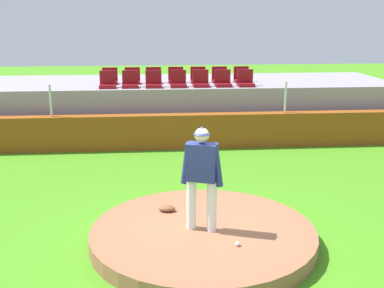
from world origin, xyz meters
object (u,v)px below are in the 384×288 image
at_px(stadium_chair_0, 108,83).
at_px(stadium_chair_9, 154,78).
at_px(pitcher, 202,171).
at_px(stadium_chair_4, 201,81).
at_px(stadium_chair_7, 110,79).
at_px(stadium_chair_11, 198,78).
at_px(stadium_chair_3, 178,82).
at_px(stadium_chair_1, 130,82).
at_px(fielding_glove, 167,208).
at_px(stadium_chair_8, 132,79).
at_px(stadium_chair_13, 242,77).
at_px(stadium_chair_2, 154,82).
at_px(stadium_chair_5, 223,81).
at_px(stadium_chair_12, 220,78).
at_px(stadium_chair_6, 246,81).
at_px(baseball, 238,244).
at_px(stadium_chair_10, 176,78).

distance_m(stadium_chair_0, stadium_chair_9, 1.65).
relative_size(pitcher, stadium_chair_4, 3.53).
xyz_separation_m(stadium_chair_7, stadium_chair_11, (2.80, 0.02, 0.00)).
bearing_deg(stadium_chair_3, stadium_chair_1, -1.55).
distance_m(fielding_glove, stadium_chair_0, 6.71).
bearing_deg(stadium_chair_11, stadium_chair_8, 0.53).
distance_m(pitcher, stadium_chair_13, 8.38).
xyz_separation_m(stadium_chair_2, stadium_chair_7, (-1.37, 0.90, 0.00)).
xyz_separation_m(stadium_chair_0, stadium_chair_7, (-0.01, 0.89, 0.00)).
relative_size(stadium_chair_4, stadium_chair_11, 1.00).
bearing_deg(stadium_chair_5, stadium_chair_11, -53.72).
xyz_separation_m(stadium_chair_0, stadium_chair_13, (4.20, 0.89, 0.00)).
distance_m(stadium_chair_2, stadium_chair_7, 1.64).
bearing_deg(stadium_chair_7, stadium_chair_5, 165.72).
distance_m(stadium_chair_4, stadium_chair_5, 0.67).
distance_m(stadium_chair_9, stadium_chair_12, 2.12).
xyz_separation_m(stadium_chair_2, stadium_chair_12, (2.13, 0.91, 0.00)).
height_order(fielding_glove, stadium_chair_12, stadium_chair_12).
relative_size(pitcher, stadium_chair_3, 3.53).
height_order(stadium_chair_0, stadium_chair_4, same).
xyz_separation_m(pitcher, stadium_chair_1, (-1.39, 7.22, 0.48)).
relative_size(stadium_chair_2, stadium_chair_5, 1.00).
bearing_deg(stadium_chair_11, stadium_chair_1, 22.54).
height_order(stadium_chair_3, stadium_chair_5, same).
bearing_deg(stadium_chair_11, stadium_chair_13, 178.92).
height_order(stadium_chair_6, stadium_chair_11, same).
distance_m(baseball, stadium_chair_3, 7.99).
xyz_separation_m(stadium_chair_2, stadium_chair_3, (0.74, 0.00, 0.00)).
distance_m(stadium_chair_5, stadium_chair_7, 3.58).
bearing_deg(stadium_chair_2, stadium_chair_1, -3.30).
xyz_separation_m(stadium_chair_5, stadium_chair_6, (0.70, -0.01, 0.00)).
bearing_deg(baseball, stadium_chair_7, 106.27).
distance_m(fielding_glove, stadium_chair_3, 6.56).
xyz_separation_m(stadium_chair_7, stadium_chair_8, (0.71, 0.00, 0.00)).
distance_m(stadium_chair_9, stadium_chair_11, 1.43).
bearing_deg(stadium_chair_9, pitcher, 94.80).
bearing_deg(stadium_chair_8, stadium_chair_10, -179.09).
relative_size(stadium_chair_3, stadium_chair_11, 1.00).
bearing_deg(stadium_chair_11, stadium_chair_9, 0.04).
relative_size(stadium_chair_0, stadium_chair_5, 1.00).
height_order(baseball, stadium_chair_4, stadium_chair_4).
bearing_deg(stadium_chair_12, stadium_chair_8, 0.01).
xyz_separation_m(stadium_chair_4, stadium_chair_11, (0.01, 0.89, 0.00)).
height_order(stadium_chair_8, stadium_chair_13, same).
xyz_separation_m(stadium_chair_3, stadium_chair_10, (-0.02, 0.93, 0.00)).
height_order(stadium_chair_8, stadium_chair_11, same).
relative_size(baseball, stadium_chair_3, 0.15).
height_order(stadium_chair_5, stadium_chair_8, same).
relative_size(stadium_chair_6, stadium_chair_10, 1.00).
relative_size(pitcher, stadium_chair_11, 3.53).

